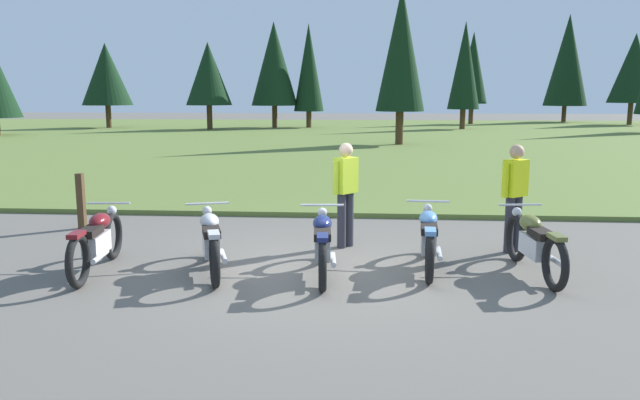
# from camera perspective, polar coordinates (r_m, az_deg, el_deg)

# --- Properties ---
(ground_plane) EXTENTS (140.00, 140.00, 0.00)m
(ground_plane) POSITION_cam_1_polar(r_m,az_deg,el_deg) (8.64, -0.29, -6.57)
(ground_plane) COLOR #605B54
(grass_moorland) EXTENTS (80.00, 44.00, 0.10)m
(grass_moorland) POSITION_cam_1_polar(r_m,az_deg,el_deg) (34.12, 3.12, 5.75)
(grass_moorland) COLOR #5B7033
(grass_moorland) RESTS_ON ground
(forest_treeline) EXTENTS (43.96, 27.09, 8.82)m
(forest_treeline) POSITION_cam_1_polar(r_m,az_deg,el_deg) (44.15, 7.88, 12.08)
(forest_treeline) COLOR #47331E
(forest_treeline) RESTS_ON ground
(motorcycle_maroon) EXTENTS (0.62, 2.10, 0.88)m
(motorcycle_maroon) POSITION_cam_1_polar(r_m,az_deg,el_deg) (9.04, -19.84, -3.56)
(motorcycle_maroon) COLOR black
(motorcycle_maroon) RESTS_ON ground
(motorcycle_silver) EXTENTS (0.85, 2.03, 0.88)m
(motorcycle_silver) POSITION_cam_1_polar(r_m,az_deg,el_deg) (8.62, -10.01, -3.75)
(motorcycle_silver) COLOR black
(motorcycle_silver) RESTS_ON ground
(motorcycle_navy) EXTENTS (0.62, 2.10, 0.88)m
(motorcycle_navy) POSITION_cam_1_polar(r_m,az_deg,el_deg) (8.35, 0.23, -4.03)
(motorcycle_navy) COLOR black
(motorcycle_navy) RESTS_ON ground
(motorcycle_sky_blue) EXTENTS (0.62, 2.10, 0.88)m
(motorcycle_sky_blue) POSITION_cam_1_polar(r_m,az_deg,el_deg) (8.80, 9.95, -3.47)
(motorcycle_sky_blue) COLOR black
(motorcycle_sky_blue) RESTS_ON ground
(motorcycle_olive) EXTENTS (0.62, 2.10, 0.88)m
(motorcycle_olive) POSITION_cam_1_polar(r_m,az_deg,el_deg) (8.86, 19.11, -3.78)
(motorcycle_olive) COLOR black
(motorcycle_olive) RESTS_ON ground
(rider_checking_bike) EXTENTS (0.45, 0.40, 1.67)m
(rider_checking_bike) POSITION_cam_1_polar(r_m,az_deg,el_deg) (9.94, 17.49, 0.74)
(rider_checking_bike) COLOR #2D2D38
(rider_checking_bike) RESTS_ON ground
(rider_with_back_turned) EXTENTS (0.40, 0.44, 1.67)m
(rider_with_back_turned) POSITION_cam_1_polar(r_m,az_deg,el_deg) (9.80, 2.37, 1.06)
(rider_with_back_turned) COLOR #2D2D38
(rider_with_back_turned) RESTS_ON ground
(trail_marker_post) EXTENTS (0.12, 0.12, 1.01)m
(trail_marker_post) POSITION_cam_1_polar(r_m,az_deg,el_deg) (12.03, -21.14, -0.10)
(trail_marker_post) COLOR #47331E
(trail_marker_post) RESTS_ON ground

